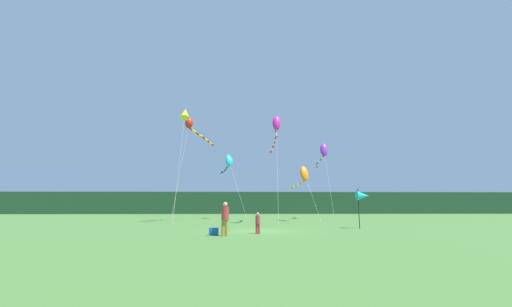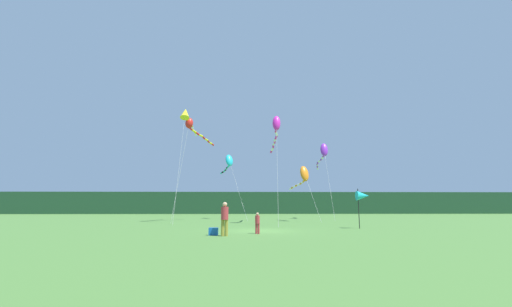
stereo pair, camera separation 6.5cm
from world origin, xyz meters
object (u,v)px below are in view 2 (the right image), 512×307
banner_flag_pole (363,196)px  kite_purple (323,152)px  cooler_box (213,231)px  kite_red (192,127)px  kite_cyan (229,162)px  person_adult (225,217)px  kite_magenta (276,128)px  kite_yellow (186,116)px  kite_orange (303,175)px  person_child (257,222)px

banner_flag_pole → kite_purple: bearing=86.1°
cooler_box → kite_red: kite_red is taller
kite_purple → kite_red: bearing=-158.3°
cooler_box → kite_cyan: bearing=91.1°
person_adult → kite_magenta: bearing=71.8°
kite_cyan → kite_yellow: bearing=-116.6°
kite_yellow → kite_orange: kite_yellow is taller
person_adult → kite_magenta: 14.91m
kite_orange → kite_purple: 7.30m
cooler_box → kite_orange: (7.92, 15.91, 4.64)m
banner_flag_pole → kite_cyan: size_ratio=0.35×
kite_orange → kite_purple: kite_purple is taller
person_child → kite_purple: (8.96, 20.48, 7.56)m
cooler_box → banner_flag_pole: size_ratio=0.18×
cooler_box → kite_yellow: 18.22m
kite_red → kite_cyan: bearing=63.1°
person_adult → cooler_box: 1.18m
kite_magenta → kite_purple: 12.02m
kite_magenta → kite_orange: bearing=53.3°
banner_flag_pole → kite_magenta: 10.79m
person_child → kite_red: kite_red is taller
banner_flag_pole → kite_magenta: bearing=132.0°
kite_yellow → kite_purple: 17.60m
kite_cyan → kite_yellow: 9.70m
person_adult → kite_red: size_ratio=0.17×
kite_cyan → person_adult: bearing=-87.3°
kite_orange → person_adult: bearing=-113.8°
kite_red → kite_cyan: kite_red is taller
person_adult → kite_cyan: bearing=92.7°
banner_flag_pole → kite_orange: 11.35m
cooler_box → kite_magenta: bearing=68.1°
kite_yellow → kite_orange: size_ratio=1.75×
cooler_box → kite_yellow: (-4.43, 14.14, 10.60)m
cooler_box → person_child: bearing=18.8°
cooler_box → kite_yellow: kite_yellow is taller
kite_magenta → cooler_box: bearing=-111.9°
person_adult → kite_purple: (10.79, 21.89, 7.23)m
cooler_box → kite_purple: (11.44, 21.33, 8.04)m
person_adult → kite_cyan: size_ratio=0.22×
person_adult → kite_orange: 18.41m
person_adult → kite_yellow: 18.39m
kite_yellow → kite_orange: 13.82m
person_child → kite_red: bearing=114.1°
banner_flag_pole → kite_red: bearing=144.7°
kite_magenta → kite_cyan: bearing=115.1°
kite_yellow → kite_purple: size_ratio=1.19×
kite_red → kite_purple: size_ratio=1.10×
person_child → cooler_box: 2.66m
kite_magenta → banner_flag_pole: bearing=-48.0°
person_child → banner_flag_pole: 9.08m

